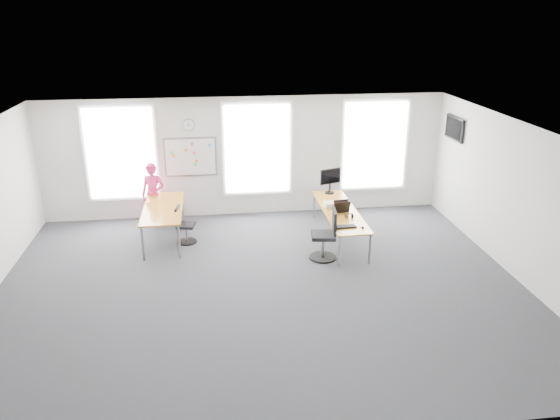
{
  "coord_description": "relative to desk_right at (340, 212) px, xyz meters",
  "views": [
    {
      "loc": [
        -0.84,
        -9.21,
        5.04
      ],
      "look_at": [
        0.51,
        1.2,
        1.1
      ],
      "focal_mm": 35.0,
      "sensor_mm": 36.0,
      "label": 1
    }
  ],
  "objects": [
    {
      "name": "whiteboard",
      "position": [
        -3.34,
        1.89,
        0.9
      ],
      "size": [
        1.2,
        0.03,
        0.9
      ],
      "primitive_type": "cube",
      "color": "white",
      "rests_on": "wall_back"
    },
    {
      "name": "desk_right",
      "position": [
        0.0,
        0.0,
        0.0
      ],
      "size": [
        0.76,
        2.85,
        0.69
      ],
      "color": "orange",
      "rests_on": "ground"
    },
    {
      "name": "monitor",
      "position": [
        0.03,
        1.21,
        0.42
      ],
      "size": [
        0.54,
        0.24,
        0.62
      ],
      "rotation": [
        0.0,
        0.0,
        0.34
      ],
      "color": "black",
      "rests_on": "desk_right"
    },
    {
      "name": "laptop_sleeve",
      "position": [
        0.0,
        -0.16,
        0.19
      ],
      "size": [
        0.37,
        0.24,
        0.29
      ],
      "rotation": [
        0.0,
        0.0,
        0.14
      ],
      "color": "black",
      "rests_on": "desk_right"
    },
    {
      "name": "tv",
      "position": [
        2.96,
        0.92,
        1.65
      ],
      "size": [
        0.06,
        0.9,
        0.55
      ],
      "primitive_type": "cube",
      "color": "black",
      "rests_on": "wall_right"
    },
    {
      "name": "floor",
      "position": [
        -1.99,
        -2.08,
        -0.65
      ],
      "size": [
        10.0,
        10.0,
        0.0
      ],
      "primitive_type": "plane",
      "color": "#2A2A2F",
      "rests_on": "ground"
    },
    {
      "name": "keyboard",
      "position": [
        -0.14,
        -1.0,
        0.06
      ],
      "size": [
        0.51,
        0.23,
        0.02
      ],
      "primitive_type": "cube",
      "rotation": [
        0.0,
        0.0,
        0.11
      ],
      "color": "black",
      "rests_on": "desk_right"
    },
    {
      "name": "wall_front",
      "position": [
        -1.99,
        -6.08,
        0.85
      ],
      "size": [
        10.0,
        0.0,
        10.0
      ],
      "primitive_type": "plane",
      "rotation": [
        -1.57,
        0.0,
        0.0
      ],
      "color": "silver",
      "rests_on": "ground"
    },
    {
      "name": "wall_clock",
      "position": [
        -3.34,
        1.89,
        1.7
      ],
      "size": [
        0.3,
        0.04,
        0.3
      ],
      "primitive_type": "cylinder",
      "rotation": [
        1.57,
        0.0,
        0.0
      ],
      "color": "gray",
      "rests_on": "wall_back"
    },
    {
      "name": "window_right",
      "position": [
        1.31,
        1.89,
        1.05
      ],
      "size": [
        1.6,
        0.06,
        2.2
      ],
      "primitive_type": "cube",
      "color": "white",
      "rests_on": "wall_back"
    },
    {
      "name": "lens_cap",
      "position": [
        0.09,
        -0.82,
        0.05
      ],
      "size": [
        0.07,
        0.07,
        0.01
      ],
      "primitive_type": "cylinder",
      "rotation": [
        0.0,
        0.0,
        -0.23
      ],
      "color": "black",
      "rests_on": "desk_right"
    },
    {
      "name": "chair_right",
      "position": [
        -0.52,
        -0.98,
        -0.17
      ],
      "size": [
        0.58,
        0.58,
        1.08
      ],
      "rotation": [
        0.0,
        0.0,
        -1.7
      ],
      "color": "black",
      "rests_on": "ground"
    },
    {
      "name": "headphones",
      "position": [
        0.09,
        -0.48,
        0.09
      ],
      "size": [
        0.18,
        0.09,
        0.1
      ],
      "rotation": [
        0.0,
        0.0,
        -0.3
      ],
      "color": "black",
      "rests_on": "desk_right"
    },
    {
      "name": "person",
      "position": [
        -4.26,
        1.4,
        0.13
      ],
      "size": [
        0.64,
        0.5,
        1.56
      ],
      "primitive_type": "imported",
      "rotation": [
        0.0,
        0.0,
        -0.25
      ],
      "color": "#D9286B",
      "rests_on": "ground"
    },
    {
      "name": "wall_right",
      "position": [
        3.01,
        -2.08,
        0.85
      ],
      "size": [
        0.0,
        10.0,
        10.0
      ],
      "primitive_type": "plane",
      "rotation": [
        1.57,
        0.0,
        -1.57
      ],
      "color": "silver",
      "rests_on": "ground"
    },
    {
      "name": "wall_back",
      "position": [
        -1.99,
        1.92,
        0.85
      ],
      "size": [
        10.0,
        0.0,
        10.0
      ],
      "primitive_type": "plane",
      "rotation": [
        1.57,
        0.0,
        0.0
      ],
      "color": "silver",
      "rests_on": "ground"
    },
    {
      "name": "chair_left",
      "position": [
        -3.52,
        0.26,
        -0.28
      ],
      "size": [
        0.45,
        0.45,
        0.85
      ],
      "rotation": [
        0.0,
        0.0,
        1.39
      ],
      "color": "black",
      "rests_on": "ground"
    },
    {
      "name": "mouse",
      "position": [
        0.23,
        -1.09,
        0.06
      ],
      "size": [
        0.08,
        0.12,
        0.04
      ],
      "primitive_type": "ellipsoid",
      "rotation": [
        0.0,
        0.0,
        -0.2
      ],
      "color": "black",
      "rests_on": "desk_right"
    },
    {
      "name": "desk_left",
      "position": [
        -3.97,
        0.44,
        0.08
      ],
      "size": [
        0.87,
        2.17,
        0.79
      ],
      "color": "orange",
      "rests_on": "ground"
    },
    {
      "name": "window_left",
      "position": [
        -4.99,
        1.89,
        1.05
      ],
      "size": [
        1.6,
        0.06,
        2.2
      ],
      "primitive_type": "cube",
      "color": "white",
      "rests_on": "wall_back"
    },
    {
      "name": "window_mid",
      "position": [
        -1.69,
        1.89,
        1.05
      ],
      "size": [
        1.6,
        0.06,
        2.2
      ],
      "primitive_type": "cube",
      "color": "white",
      "rests_on": "wall_back"
    },
    {
      "name": "ceiling",
      "position": [
        -1.99,
        -2.08,
        2.35
      ],
      "size": [
        10.0,
        10.0,
        0.0
      ],
      "primitive_type": "plane",
      "rotation": [
        3.14,
        0.0,
        0.0
      ],
      "color": "white",
      "rests_on": "ground"
    },
    {
      "name": "paper_stack",
      "position": [
        -0.14,
        0.24,
        0.1
      ],
      "size": [
        0.36,
        0.28,
        0.12
      ],
      "primitive_type": "cube",
      "rotation": [
        0.0,
        0.0,
        0.06
      ],
      "color": "beige",
      "rests_on": "desk_right"
    }
  ]
}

